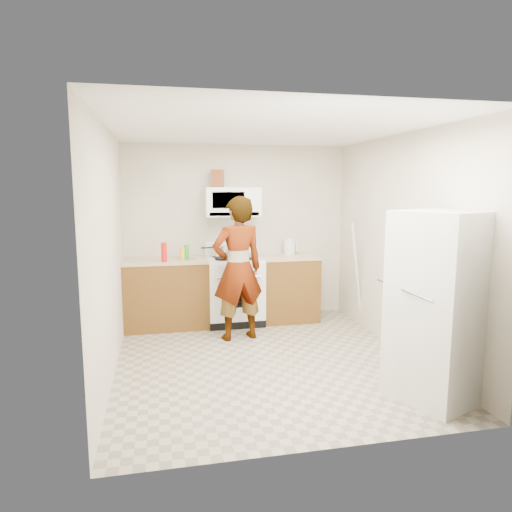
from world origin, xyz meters
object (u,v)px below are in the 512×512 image
object	(u,v)px
person	(238,269)
saucepan	(220,251)
kettle	(289,247)
microwave	(232,202)
fridge	(440,306)
gas_range	(234,289)

from	to	relation	value
person	saucepan	xyz separation A→B (m)	(-0.11, 0.80, 0.12)
person	kettle	bearing A→B (deg)	-147.85
microwave	person	distance (m)	1.15
microwave	kettle	bearing A→B (deg)	2.19
person	fridge	size ratio (longest dim) A/B	1.06
microwave	person	size ratio (longest dim) A/B	0.42
gas_range	person	world-z (taller)	person
gas_range	fridge	bearing A→B (deg)	-62.04
gas_range	fridge	xyz separation A→B (m)	(1.42, -2.67, 0.36)
person	saucepan	distance (m)	0.81
microwave	saucepan	distance (m)	0.70
kettle	saucepan	distance (m)	1.03
fridge	saucepan	xyz separation A→B (m)	(-1.60, 2.78, 0.17)
microwave	kettle	world-z (taller)	microwave
gas_range	saucepan	xyz separation A→B (m)	(-0.18, 0.10, 0.54)
gas_range	saucepan	size ratio (longest dim) A/B	4.59
microwave	fridge	bearing A→B (deg)	-63.14
fridge	kettle	xyz separation A→B (m)	(-0.57, 2.83, 0.19)
gas_range	person	bearing A→B (deg)	-95.46
gas_range	fridge	distance (m)	3.05
saucepan	microwave	bearing A→B (deg)	7.74
gas_range	fridge	size ratio (longest dim) A/B	0.66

